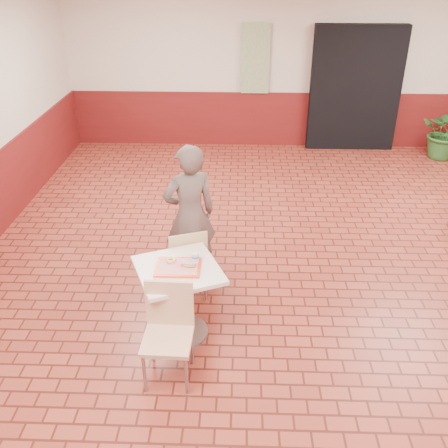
{
  "coord_description": "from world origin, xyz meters",
  "views": [
    {
      "loc": [
        -0.83,
        -4.21,
        3.29
      ],
      "look_at": [
        -0.98,
        0.04,
        0.95
      ],
      "focal_mm": 40.0,
      "sensor_mm": 36.0,
      "label": 1
    }
  ],
  "objects_px": {
    "customer": "(190,215)",
    "chair_main_back": "(187,261)",
    "long_john_donut": "(188,265)",
    "serving_tray": "(178,267)",
    "paper_cup": "(195,257)",
    "chair_main_front": "(168,327)",
    "main_table": "(179,290)",
    "potted_plant": "(447,132)",
    "ring_donut": "(171,260)"
  },
  "relations": [
    {
      "from": "customer",
      "to": "chair_main_back",
      "type": "bearing_deg",
      "value": 67.12
    },
    {
      "from": "chair_main_back",
      "to": "long_john_donut",
      "type": "relative_size",
      "value": 5.94
    },
    {
      "from": "chair_main_back",
      "to": "serving_tray",
      "type": "bearing_deg",
      "value": 69.25
    },
    {
      "from": "paper_cup",
      "to": "chair_main_back",
      "type": "bearing_deg",
      "value": 106.51
    },
    {
      "from": "chair_main_front",
      "to": "paper_cup",
      "type": "distance_m",
      "value": 0.7
    },
    {
      "from": "main_table",
      "to": "potted_plant",
      "type": "relative_size",
      "value": 0.8
    },
    {
      "from": "ring_donut",
      "to": "paper_cup",
      "type": "height_order",
      "value": "paper_cup"
    },
    {
      "from": "chair_main_back",
      "to": "potted_plant",
      "type": "height_order",
      "value": "potted_plant"
    },
    {
      "from": "main_table",
      "to": "paper_cup",
      "type": "xyz_separation_m",
      "value": [
        0.15,
        0.09,
        0.31
      ]
    },
    {
      "from": "long_john_donut",
      "to": "ring_donut",
      "type": "bearing_deg",
      "value": 155.07
    },
    {
      "from": "paper_cup",
      "to": "main_table",
      "type": "bearing_deg",
      "value": -148.31
    },
    {
      "from": "main_table",
      "to": "serving_tray",
      "type": "distance_m",
      "value": 0.26
    },
    {
      "from": "customer",
      "to": "ring_donut",
      "type": "height_order",
      "value": "customer"
    },
    {
      "from": "potted_plant",
      "to": "long_john_donut",
      "type": "bearing_deg",
      "value": -130.0
    },
    {
      "from": "chair_main_front",
      "to": "ring_donut",
      "type": "bearing_deg",
      "value": 95.69
    },
    {
      "from": "long_john_donut",
      "to": "paper_cup",
      "type": "relative_size",
      "value": 1.78
    },
    {
      "from": "customer",
      "to": "paper_cup",
      "type": "xyz_separation_m",
      "value": [
        0.14,
        -0.88,
        0.03
      ]
    },
    {
      "from": "customer",
      "to": "chair_main_front",
      "type": "bearing_deg",
      "value": 65.69
    },
    {
      "from": "long_john_donut",
      "to": "paper_cup",
      "type": "height_order",
      "value": "paper_cup"
    },
    {
      "from": "main_table",
      "to": "customer",
      "type": "bearing_deg",
      "value": 89.11
    },
    {
      "from": "paper_cup",
      "to": "potted_plant",
      "type": "xyz_separation_m",
      "value": [
        4.03,
        4.77,
        -0.35
      ]
    },
    {
      "from": "ring_donut",
      "to": "long_john_donut",
      "type": "xyz_separation_m",
      "value": [
        0.17,
        -0.08,
        0.0
      ]
    },
    {
      "from": "paper_cup",
      "to": "potted_plant",
      "type": "relative_size",
      "value": 0.08
    },
    {
      "from": "customer",
      "to": "long_john_donut",
      "type": "bearing_deg",
      "value": 72.37
    },
    {
      "from": "chair_main_front",
      "to": "long_john_donut",
      "type": "xyz_separation_m",
      "value": [
        0.13,
        0.5,
        0.31
      ]
    },
    {
      "from": "main_table",
      "to": "chair_main_front",
      "type": "height_order",
      "value": "chair_main_front"
    },
    {
      "from": "long_john_donut",
      "to": "paper_cup",
      "type": "xyz_separation_m",
      "value": [
        0.05,
        0.1,
        0.02
      ]
    },
    {
      "from": "chair_main_back",
      "to": "ring_donut",
      "type": "bearing_deg",
      "value": 60.69
    },
    {
      "from": "main_table",
      "to": "paper_cup",
      "type": "distance_m",
      "value": 0.36
    },
    {
      "from": "main_table",
      "to": "chair_main_front",
      "type": "relative_size",
      "value": 0.85
    },
    {
      "from": "customer",
      "to": "serving_tray",
      "type": "bearing_deg",
      "value": 66.72
    },
    {
      "from": "main_table",
      "to": "chair_main_front",
      "type": "bearing_deg",
      "value": -93.92
    },
    {
      "from": "paper_cup",
      "to": "potted_plant",
      "type": "bearing_deg",
      "value": 49.79
    },
    {
      "from": "customer",
      "to": "potted_plant",
      "type": "relative_size",
      "value": 1.68
    },
    {
      "from": "chair_main_front",
      "to": "serving_tray",
      "type": "height_order",
      "value": "chair_main_front"
    },
    {
      "from": "long_john_donut",
      "to": "main_table",
      "type": "bearing_deg",
      "value": 176.31
    },
    {
      "from": "ring_donut",
      "to": "potted_plant",
      "type": "height_order",
      "value": "potted_plant"
    },
    {
      "from": "main_table",
      "to": "customer",
      "type": "xyz_separation_m",
      "value": [
        0.02,
        0.98,
        0.28
      ]
    },
    {
      "from": "customer",
      "to": "potted_plant",
      "type": "height_order",
      "value": "customer"
    },
    {
      "from": "main_table",
      "to": "long_john_donut",
      "type": "height_order",
      "value": "long_john_donut"
    },
    {
      "from": "chair_main_back",
      "to": "long_john_donut",
      "type": "bearing_deg",
      "value": 78.93
    },
    {
      "from": "main_table",
      "to": "serving_tray",
      "type": "xyz_separation_m",
      "value": [
        0.0,
        -0.0,
        0.26
      ]
    },
    {
      "from": "paper_cup",
      "to": "long_john_donut",
      "type": "bearing_deg",
      "value": -118.63
    },
    {
      "from": "long_john_donut",
      "to": "customer",
      "type": "bearing_deg",
      "value": 94.76
    },
    {
      "from": "customer",
      "to": "potted_plant",
      "type": "distance_m",
      "value": 5.7
    },
    {
      "from": "serving_tray",
      "to": "paper_cup",
      "type": "xyz_separation_m",
      "value": [
        0.15,
        0.09,
        0.05
      ]
    },
    {
      "from": "chair_main_back",
      "to": "customer",
      "type": "bearing_deg",
      "value": -110.06
    },
    {
      "from": "main_table",
      "to": "paper_cup",
      "type": "bearing_deg",
      "value": 31.69
    },
    {
      "from": "ring_donut",
      "to": "chair_main_back",
      "type": "bearing_deg",
      "value": 80.26
    },
    {
      "from": "serving_tray",
      "to": "ring_donut",
      "type": "bearing_deg",
      "value": 135.05
    }
  ]
}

